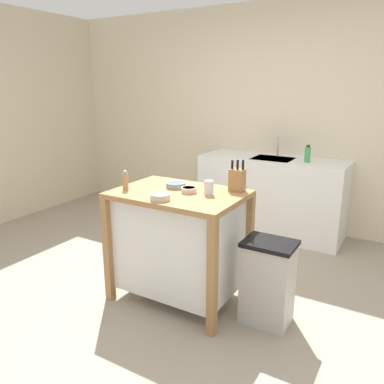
% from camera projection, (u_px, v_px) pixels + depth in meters
% --- Properties ---
extents(ground_plane, '(6.96, 6.96, 0.00)m').
position_uv_depth(ground_plane, '(180.00, 304.00, 3.06)').
color(ground_plane, gray).
rests_on(ground_plane, ground).
extents(wall_back, '(5.96, 0.10, 2.60)m').
position_uv_depth(wall_back, '(279.00, 118.00, 4.56)').
color(wall_back, beige).
rests_on(wall_back, ground).
extents(wall_left, '(0.10, 2.83, 2.60)m').
position_uv_depth(wall_left, '(13.00, 116.00, 4.85)').
color(wall_left, beige).
rests_on(wall_left, ground).
extents(kitchen_island, '(0.99, 0.69, 0.89)m').
position_uv_depth(kitchen_island, '(179.00, 240.00, 3.05)').
color(kitchen_island, '#9E7042').
rests_on(kitchen_island, ground).
extents(knife_block, '(0.11, 0.09, 0.25)m').
position_uv_depth(knife_block, '(237.00, 180.00, 2.94)').
color(knife_block, '#9E7042').
rests_on(knife_block, kitchen_island).
extents(bowl_ceramic_wide, '(0.15, 0.15, 0.04)m').
position_uv_depth(bowl_ceramic_wide, '(176.00, 185.00, 3.06)').
color(bowl_ceramic_wide, gray).
rests_on(bowl_ceramic_wide, kitchen_island).
extents(bowl_stoneware_deep, '(0.14, 0.14, 0.05)m').
position_uv_depth(bowl_stoneware_deep, '(160.00, 197.00, 2.73)').
color(bowl_stoneware_deep, beige).
rests_on(bowl_stoneware_deep, kitchen_island).
extents(bowl_ceramic_small, '(0.12, 0.12, 0.04)m').
position_uv_depth(bowl_ceramic_small, '(189.00, 190.00, 2.91)').
color(bowl_ceramic_small, beige).
rests_on(bowl_ceramic_small, kitchen_island).
extents(drinking_cup, '(0.07, 0.07, 0.11)m').
position_uv_depth(drinking_cup, '(209.00, 188.00, 2.85)').
color(drinking_cup, silver).
rests_on(drinking_cup, kitchen_island).
extents(pepper_grinder, '(0.04, 0.04, 0.16)m').
position_uv_depth(pepper_grinder, '(125.00, 181.00, 2.98)').
color(pepper_grinder, '#AD7F4C').
rests_on(pepper_grinder, kitchen_island).
extents(trash_bin, '(0.36, 0.28, 0.63)m').
position_uv_depth(trash_bin, '(268.00, 282.00, 2.76)').
color(trash_bin, '#B7B2A8').
rests_on(trash_bin, ground).
extents(sink_counter, '(1.63, 0.60, 0.89)m').
position_uv_depth(sink_counter, '(271.00, 196.00, 4.46)').
color(sink_counter, silver).
rests_on(sink_counter, ground).
extents(sink_faucet, '(0.02, 0.02, 0.22)m').
position_uv_depth(sink_faucet, '(278.00, 147.00, 4.43)').
color(sink_faucet, '#B7BCC1').
rests_on(sink_faucet, sink_counter).
extents(bottle_dish_soap, '(0.06, 0.06, 0.19)m').
position_uv_depth(bottle_dish_soap, '(308.00, 154.00, 4.09)').
color(bottle_dish_soap, green).
rests_on(bottle_dish_soap, sink_counter).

